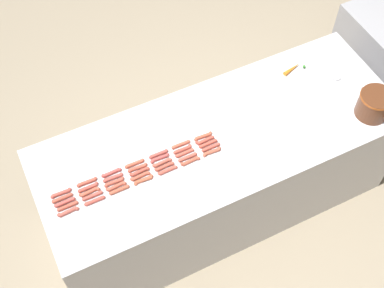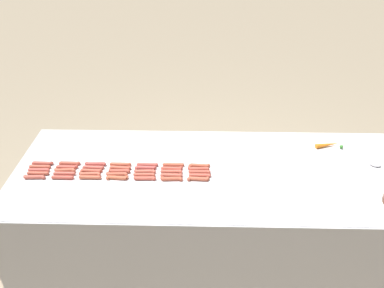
{
  "view_description": "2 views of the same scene",
  "coord_description": "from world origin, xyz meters",
  "px_view_note": "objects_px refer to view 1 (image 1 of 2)",
  "views": [
    {
      "loc": [
        1.66,
        -1.02,
        3.61
      ],
      "look_at": [
        0.01,
        -0.22,
        0.93
      ],
      "focal_mm": 47.92,
      "sensor_mm": 36.0,
      "label": 1
    },
    {
      "loc": [
        1.92,
        -0.12,
        2.31
      ],
      "look_at": [
        -0.14,
        -0.16,
        0.99
      ],
      "focal_mm": 37.13,
      "sensor_mm": 36.0,
      "label": 2
    }
  ],
  "objects_px": {
    "hot_dog_2": "(112,173)",
    "serving_spoon": "(342,80)",
    "hot_dog_14": "(65,202)",
    "hot_dog_8": "(88,187)",
    "hot_dog_3": "(135,164)",
    "hot_dog_20": "(208,144)",
    "hot_dog_22": "(92,196)",
    "hot_dog_1": "(87,182)",
    "hot_dog_16": "(114,182)",
    "hot_dog_29": "(95,201)",
    "hot_dog_17": "(140,172)",
    "hot_dog_13": "(205,140)",
    "hot_dog_27": "(211,147)",
    "hot_dog_32": "(168,170)",
    "hot_dog_11": "(160,158)",
    "hot_dog_7": "(62,198)",
    "hot_dog_19": "(185,153)",
    "hot_dog_23": "(116,186)",
    "hot_dog_30": "(119,190)",
    "hot_dog_12": "(182,149)",
    "hot_dog_5": "(181,144)",
    "hot_dog_4": "(159,154)",
    "hot_dog_10": "(138,168)",
    "hot_dog_15": "(89,192)",
    "hot_dog_0": "(61,193)",
    "hot_dog_33": "(190,161)",
    "hot_dog_9": "(113,177)",
    "hot_dog_21": "(68,206)",
    "hot_dog_26": "(188,157)",
    "hot_dog_28": "(68,212)",
    "hot_dog_18": "(162,163)",
    "hot_dog_24": "(140,176)",
    "hot_dog_34": "(212,152)",
    "hot_dog_6": "(203,136)",
    "hot_dog_31": "(143,180)",
    "hot_dog_25": "(164,167)"
  },
  "relations": [
    {
      "from": "hot_dog_1",
      "to": "hot_dog_16",
      "type": "relative_size",
      "value": 1.0
    },
    {
      "from": "hot_dog_15",
      "to": "hot_dog_0",
      "type": "bearing_deg",
      "value": -113.06
    },
    {
      "from": "hot_dog_18",
      "to": "hot_dog_34",
      "type": "relative_size",
      "value": 1.0
    },
    {
      "from": "hot_dog_15",
      "to": "hot_dog_18",
      "type": "height_order",
      "value": "same"
    },
    {
      "from": "hot_dog_13",
      "to": "hot_dog_29",
      "type": "height_order",
      "value": "same"
    },
    {
      "from": "hot_dog_16",
      "to": "hot_dog_22",
      "type": "distance_m",
      "value": 0.16
    },
    {
      "from": "hot_dog_12",
      "to": "hot_dog_19",
      "type": "distance_m",
      "value": 0.03
    },
    {
      "from": "hot_dog_23",
      "to": "hot_dog_7",
      "type": "bearing_deg",
      "value": -102.16
    },
    {
      "from": "hot_dog_2",
      "to": "serving_spoon",
      "type": "distance_m",
      "value": 1.73
    },
    {
      "from": "hot_dog_1",
      "to": "serving_spoon",
      "type": "distance_m",
      "value": 1.89
    },
    {
      "from": "hot_dog_5",
      "to": "hot_dog_28",
      "type": "height_order",
      "value": "same"
    },
    {
      "from": "hot_dog_14",
      "to": "hot_dog_8",
      "type": "bearing_deg",
      "value": 103.43
    },
    {
      "from": "hot_dog_2",
      "to": "hot_dog_6",
      "type": "height_order",
      "value": "same"
    },
    {
      "from": "hot_dog_20",
      "to": "hot_dog_29",
      "type": "distance_m",
      "value": 0.8
    },
    {
      "from": "hot_dog_10",
      "to": "hot_dog_16",
      "type": "height_order",
      "value": "same"
    },
    {
      "from": "hot_dog_4",
      "to": "hot_dog_21",
      "type": "xyz_separation_m",
      "value": [
        0.1,
        -0.64,
        0.0
      ]
    },
    {
      "from": "hot_dog_11",
      "to": "hot_dog_15",
      "type": "xyz_separation_m",
      "value": [
        0.04,
        -0.48,
        0.0
      ]
    },
    {
      "from": "hot_dog_27",
      "to": "hot_dog_32",
      "type": "relative_size",
      "value": 1.0
    },
    {
      "from": "hot_dog_3",
      "to": "hot_dog_15",
      "type": "xyz_separation_m",
      "value": [
        0.07,
        -0.32,
        0.0
      ]
    },
    {
      "from": "hot_dog_22",
      "to": "hot_dog_27",
      "type": "distance_m",
      "value": 0.8
    },
    {
      "from": "hot_dog_23",
      "to": "hot_dog_30",
      "type": "relative_size",
      "value": 1.0
    },
    {
      "from": "hot_dog_30",
      "to": "hot_dog_34",
      "type": "bearing_deg",
      "value": 89.99
    },
    {
      "from": "hot_dog_7",
      "to": "hot_dog_30",
      "type": "xyz_separation_m",
      "value": [
        0.1,
        0.33,
        0.0
      ]
    },
    {
      "from": "hot_dog_7",
      "to": "hot_dog_29",
      "type": "distance_m",
      "value": 0.2
    },
    {
      "from": "hot_dog_2",
      "to": "hot_dog_11",
      "type": "distance_m",
      "value": 0.31
    },
    {
      "from": "hot_dog_3",
      "to": "hot_dog_20",
      "type": "xyz_separation_m",
      "value": [
        0.07,
        0.48,
        0.0
      ]
    },
    {
      "from": "hot_dog_11",
      "to": "hot_dog_24",
      "type": "height_order",
      "value": "same"
    },
    {
      "from": "hot_dog_18",
      "to": "hot_dog_29",
      "type": "xyz_separation_m",
      "value": [
        0.07,
        -0.47,
        0.0
      ]
    },
    {
      "from": "hot_dog_5",
      "to": "hot_dog_4",
      "type": "bearing_deg",
      "value": -88.61
    },
    {
      "from": "hot_dog_17",
      "to": "hot_dog_22",
      "type": "distance_m",
      "value": 0.32
    },
    {
      "from": "hot_dog_17",
      "to": "hot_dog_29",
      "type": "relative_size",
      "value": 1.0
    },
    {
      "from": "hot_dog_9",
      "to": "hot_dog_34",
      "type": "bearing_deg",
      "value": 81.2
    },
    {
      "from": "hot_dog_11",
      "to": "hot_dog_13",
      "type": "distance_m",
      "value": 0.32
    },
    {
      "from": "hot_dog_25",
      "to": "hot_dog_31",
      "type": "distance_m",
      "value": 0.16
    },
    {
      "from": "hot_dog_8",
      "to": "hot_dog_26",
      "type": "height_order",
      "value": "same"
    },
    {
      "from": "hot_dog_8",
      "to": "hot_dog_28",
      "type": "height_order",
      "value": "same"
    },
    {
      "from": "hot_dog_15",
      "to": "hot_dog_31",
      "type": "bearing_deg",
      "value": 78.56
    },
    {
      "from": "hot_dog_1",
      "to": "hot_dog_23",
      "type": "height_order",
      "value": "same"
    },
    {
      "from": "hot_dog_9",
      "to": "hot_dog_22",
      "type": "distance_m",
      "value": 0.17
    },
    {
      "from": "hot_dog_1",
      "to": "hot_dog_7",
      "type": "height_order",
      "value": "same"
    },
    {
      "from": "hot_dog_1",
      "to": "hot_dog_28",
      "type": "relative_size",
      "value": 1.0
    },
    {
      "from": "hot_dog_1",
      "to": "hot_dog_11",
      "type": "xyz_separation_m",
      "value": [
        0.03,
        0.47,
        0.0
      ]
    },
    {
      "from": "hot_dog_4",
      "to": "hot_dog_19",
      "type": "relative_size",
      "value": 1.0
    },
    {
      "from": "hot_dog_19",
      "to": "hot_dog_20",
      "type": "xyz_separation_m",
      "value": [
        0.0,
        0.17,
        0.0
      ]
    },
    {
      "from": "hot_dog_3",
      "to": "hot_dog_10",
      "type": "bearing_deg",
      "value": 8.44
    },
    {
      "from": "hot_dog_17",
      "to": "hot_dog_20",
      "type": "height_order",
      "value": "same"
    },
    {
      "from": "hot_dog_22",
      "to": "hot_dog_33",
      "type": "bearing_deg",
      "value": 86.76
    },
    {
      "from": "hot_dog_14",
      "to": "hot_dog_22",
      "type": "bearing_deg",
      "value": 79.3
    },
    {
      "from": "hot_dog_2",
      "to": "serving_spoon",
      "type": "height_order",
      "value": "hot_dog_2"
    },
    {
      "from": "hot_dog_3",
      "to": "hot_dog_8",
      "type": "height_order",
      "value": "same"
    }
  ]
}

